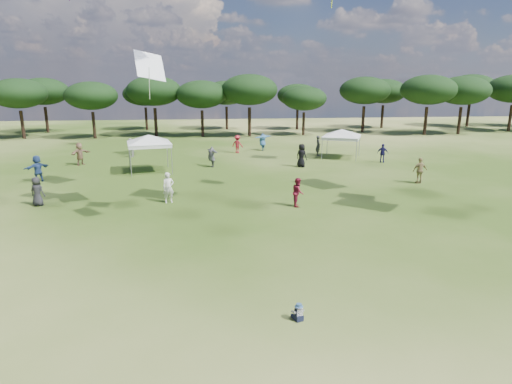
% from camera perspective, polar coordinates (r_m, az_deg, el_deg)
% --- Properties ---
extents(ground, '(140.00, 140.00, 0.00)m').
position_cam_1_polar(ground, '(11.56, 5.54, -20.72)').
color(ground, '#395319').
rests_on(ground, ground).
extents(tree_line, '(108.78, 17.63, 7.77)m').
position_cam_1_polar(tree_line, '(56.81, -2.11, 13.26)').
color(tree_line, black).
rests_on(tree_line, ground).
extents(tent_left, '(6.14, 6.14, 3.12)m').
position_cam_1_polar(tent_left, '(33.14, -14.12, 7.21)').
color(tent_left, gray).
rests_on(tent_left, ground).
extents(tent_right, '(5.76, 5.76, 2.86)m').
position_cam_1_polar(tent_right, '(39.10, 11.39, 8.03)').
color(tent_right, gray).
rests_on(tent_right, ground).
extents(toddler, '(0.39, 0.42, 0.52)m').
position_cam_1_polar(toddler, '(12.79, 5.67, -15.71)').
color(toddler, black).
rests_on(toddler, ground).
extents(festival_crowd, '(27.53, 20.98, 1.87)m').
position_cam_1_polar(festival_crowd, '(34.66, -6.44, 4.82)').
color(festival_crowd, maroon).
rests_on(festival_crowd, ground).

